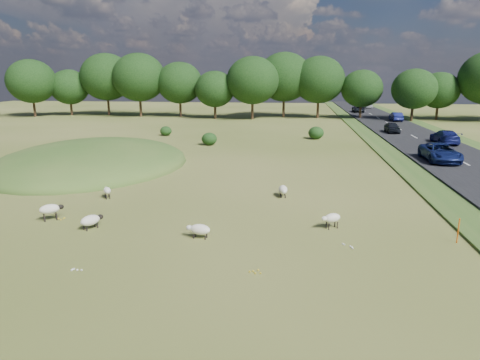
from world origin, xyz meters
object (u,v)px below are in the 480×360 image
sheep_1 (91,220)px  car_6 (445,137)px  marker_post (458,231)px  sheep_5 (50,209)px  car_3 (358,109)px  car_7 (368,105)px  sheep_0 (199,229)px  sheep_2 (332,218)px  sheep_3 (283,190)px  car_1 (440,152)px  car_2 (392,127)px  sheep_4 (107,191)px  car_0 (396,117)px

sheep_1 → car_6: (26.57, 30.08, 0.53)m
marker_post → sheep_5: (-20.43, 0.60, 0.03)m
car_3 → car_7: 12.88m
sheep_0 → car_6: bearing=-117.8°
marker_post → car_7: (8.87, 82.65, 0.32)m
sheep_2 → sheep_3: (-2.62, 5.53, -0.09)m
car_1 → car_2: bearing=90.0°
marker_post → car_1: car_1 is taller
marker_post → sheep_1: 17.70m
sheep_5 → car_1: size_ratio=0.22×
sheep_2 → car_2: size_ratio=0.29×
sheep_4 → car_3: car_3 is taller
sheep_3 → car_3: car_3 is taller
sheep_1 → car_0: size_ratio=0.30×
sheep_0 → sheep_2: (6.36, 2.15, 0.12)m
sheep_0 → sheep_2: size_ratio=1.10×
sheep_0 → car_7: bearing=-97.6°
sheep_0 → car_6: size_ratio=0.24×
sheep_3 → car_6: bearing=137.9°
car_3 → car_1: bearing=-90.0°
sheep_1 → sheep_2: bearing=-50.1°
sheep_5 → car_0: (29.31, 53.08, 0.33)m
sheep_3 → sheep_4: 11.15m
marker_post → sheep_4: size_ratio=1.19×
sheep_5 → car_2: (25.51, 37.87, 0.29)m
sheep_2 → sheep_4: 14.15m
car_0 → car_3: bearing=-77.1°
sheep_0 → sheep_4: size_ratio=1.22×
car_6 → car_7: car_6 is taller
car_0 → sheep_5: bearing=61.1°
car_1 → car_7: 63.69m
sheep_2 → sheep_5: (-14.81, -0.64, 0.07)m
sheep_5 → car_7: 87.13m
marker_post → car_3: car_3 is taller
sheep_0 → car_7: size_ratio=0.27×
car_2 → sheep_5: bearing=-124.0°
car_2 → sheep_3: bearing=-112.8°
sheep_0 → car_0: (20.86, 54.60, 0.52)m
marker_post → sheep_2: size_ratio=1.08×
sheep_1 → sheep_3: sheep_3 is taller
sheep_1 → sheep_3: size_ratio=0.98×
car_1 → sheep_1: bearing=-139.5°
sheep_3 → car_2: bearing=151.8°
sheep_3 → car_6: 28.63m
car_1 → car_7: car_1 is taller
sheep_1 → sheep_3: 11.84m
car_1 → car_3: (0.00, 51.27, -0.13)m
sheep_3 → sheep_0: bearing=-31.4°
sheep_4 → car_1: car_1 is taller
sheep_4 → sheep_3: bearing=-113.0°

